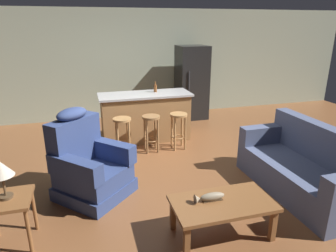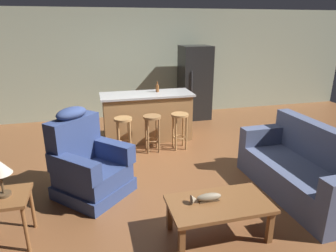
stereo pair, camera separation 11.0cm
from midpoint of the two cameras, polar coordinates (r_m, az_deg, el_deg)
ground_plane at (r=4.97m, az=-1.65°, el=-7.92°), size 12.00×12.00×0.00m
back_wall at (r=7.56m, az=-7.68°, el=11.56°), size 12.00×0.05×2.60m
coffee_table at (r=3.40m, az=9.39°, el=-14.82°), size 1.10×0.60×0.42m
fish_figurine at (r=3.34m, az=6.96°, el=-13.32°), size 0.34×0.10×0.10m
couch at (r=4.55m, az=23.85°, el=-7.49°), size 0.88×1.92×0.94m
recliner_near_lamp at (r=4.23m, az=-15.59°, el=-7.31°), size 1.19×1.19×1.20m
end_table at (r=3.60m, az=-29.00°, el=-13.33°), size 0.48×0.48×0.56m
table_lamp at (r=3.43m, az=-30.04°, el=-7.35°), size 0.24×0.24×0.41m
kitchen_island at (r=6.02m, az=-4.85°, el=1.78°), size 1.80×0.70×0.95m
bar_stool_left at (r=5.35m, az=-9.26°, el=-0.67°), size 0.32×0.32×0.68m
bar_stool_middle at (r=5.43m, az=-3.82°, el=-0.18°), size 0.32×0.32×0.68m
bar_stool_right at (r=5.55m, az=1.43°, el=0.30°), size 0.32×0.32×0.68m
refrigerator at (r=7.41m, az=4.11°, el=8.24°), size 0.70×0.69×1.76m
bottle_tall_green at (r=6.02m, az=-2.96°, el=7.22°), size 0.07×0.07×0.21m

